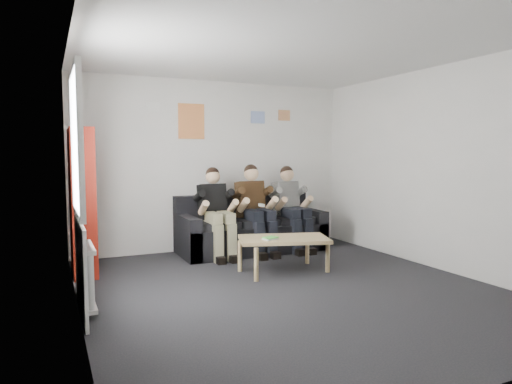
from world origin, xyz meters
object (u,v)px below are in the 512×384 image
(coffee_table, at_px, (284,242))
(person_right, at_px, (292,208))
(sofa, at_px, (251,231))
(person_middle, at_px, (256,209))
(bookshelf, at_px, (83,201))
(person_left, at_px, (217,212))

(coffee_table, distance_m, person_right, 1.43)
(sofa, distance_m, person_middle, 0.42)
(bookshelf, distance_m, person_left, 1.90)
(person_left, height_order, person_middle, person_middle)
(coffee_table, xyz_separation_m, person_left, (-0.50, 1.17, 0.27))
(sofa, height_order, coffee_table, sofa)
(person_left, xyz_separation_m, person_middle, (0.64, -0.00, 0.01))
(person_right, bearing_deg, person_middle, 172.99)
(bookshelf, bearing_deg, person_middle, 3.86)
(bookshelf, xyz_separation_m, person_left, (1.87, 0.14, -0.26))
(sofa, height_order, person_left, person_left)
(person_middle, height_order, person_right, person_middle)
(bookshelf, relative_size, person_middle, 1.35)
(person_middle, bearing_deg, sofa, 86.22)
(sofa, relative_size, person_right, 1.70)
(person_left, xyz_separation_m, person_right, (1.28, -0.00, 0.00))
(person_right, bearing_deg, sofa, 154.99)
(coffee_table, relative_size, person_right, 0.85)
(bookshelf, bearing_deg, person_right, 3.27)
(bookshelf, height_order, person_right, bookshelf)
(bookshelf, bearing_deg, person_left, 5.00)
(sofa, xyz_separation_m, person_right, (0.64, -0.20, 0.36))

